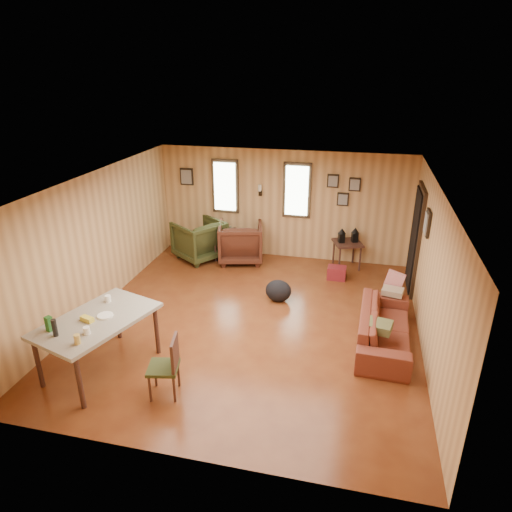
{
  "coord_description": "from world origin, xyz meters",
  "views": [
    {
      "loc": [
        1.62,
        -6.52,
        4.04
      ],
      "look_at": [
        0.0,
        0.4,
        1.05
      ],
      "focal_mm": 32.0,
      "sensor_mm": 36.0,
      "label": 1
    }
  ],
  "objects": [
    {
      "name": "recliner_green",
      "position": [
        -1.77,
        2.43,
        0.48
      ],
      "size": [
        1.26,
        1.27,
        0.96
      ],
      "primitive_type": "imported",
      "rotation": [
        0.0,
        0.0,
        -2.19
      ],
      "color": "#323819",
      "rests_on": "ground"
    },
    {
      "name": "dining_chair",
      "position": [
        -0.6,
        -2.03,
        0.48
      ],
      "size": [
        0.46,
        0.46,
        0.86
      ],
      "rotation": [
        0.0,
        0.0,
        0.21
      ],
      "color": "#323819",
      "rests_on": "ground"
    },
    {
      "name": "backpack",
      "position": [
        0.32,
        0.84,
        0.21
      ],
      "size": [
        0.56,
        0.47,
        0.41
      ],
      "rotation": [
        0.0,
        0.0,
        0.26
      ],
      "color": "black",
      "rests_on": "ground"
    },
    {
      "name": "sofa_pillows",
      "position": [
        2.19,
        0.2,
        0.5
      ],
      "size": [
        0.71,
        1.76,
        0.36
      ],
      "rotation": [
        0.0,
        0.0,
        -0.21
      ],
      "color": "brown",
      "rests_on": "sofa"
    },
    {
      "name": "dining_table",
      "position": [
        -1.76,
        -1.75,
        0.75
      ],
      "size": [
        1.41,
        1.84,
        1.06
      ],
      "rotation": [
        0.0,
        0.0,
        -0.31
      ],
      "color": "gray",
      "rests_on": "ground"
    },
    {
      "name": "side_table",
      "position": [
        1.46,
        2.68,
        0.61
      ],
      "size": [
        0.71,
        0.71,
        0.89
      ],
      "rotation": [
        0.0,
        0.0,
        0.35
      ],
      "color": "#46281F",
      "rests_on": "ground"
    },
    {
      "name": "sofa",
      "position": [
        2.18,
        -0.15,
        0.38
      ],
      "size": [
        0.65,
        1.97,
        0.76
      ],
      "primitive_type": "imported",
      "rotation": [
        0.0,
        0.0,
        1.53
      ],
      "color": "maroon",
      "rests_on": "ground"
    },
    {
      "name": "cooler",
      "position": [
        1.3,
        2.04,
        0.13
      ],
      "size": [
        0.37,
        0.27,
        0.26
      ],
      "rotation": [
        0.0,
        0.0,
        -0.01
      ],
      "color": "maroon",
      "rests_on": "ground"
    },
    {
      "name": "end_table",
      "position": [
        -1.24,
        2.63,
        0.41
      ],
      "size": [
        0.74,
        0.71,
        0.74
      ],
      "rotation": [
        0.0,
        0.0,
        0.41
      ],
      "color": "#46281F",
      "rests_on": "ground"
    },
    {
      "name": "room",
      "position": [
        0.17,
        0.27,
        1.21
      ],
      "size": [
        5.54,
        6.04,
        2.44
      ],
      "color": "brown",
      "rests_on": "ground"
    },
    {
      "name": "recliner_brown",
      "position": [
        -0.85,
        2.51,
        0.48
      ],
      "size": [
        1.12,
        1.08,
        0.96
      ],
      "primitive_type": "imported",
      "rotation": [
        0.0,
        0.0,
        3.39
      ],
      "color": "#472115",
      "rests_on": "ground"
    }
  ]
}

